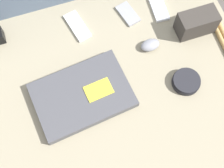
{
  "coord_description": "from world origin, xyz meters",
  "views": [
    {
      "loc": [
        -0.12,
        -0.37,
        1.12
      ],
      "look_at": [
        0.0,
        0.0,
        0.13
      ],
      "focal_mm": 50.0,
      "sensor_mm": 36.0,
      "label": 1
    }
  ],
  "objects_px": {
    "laptop": "(82,95)",
    "camera_pouch": "(197,23)",
    "speaker_puck": "(186,82)",
    "phone_small": "(158,8)",
    "computer_mouse": "(150,45)",
    "phone_silver": "(128,14)",
    "phone_black": "(77,26)"
  },
  "relations": [
    {
      "from": "computer_mouse",
      "to": "phone_black",
      "type": "distance_m",
      "value": 0.28
    },
    {
      "from": "speaker_puck",
      "to": "phone_small",
      "type": "xyz_separation_m",
      "value": [
        0.02,
        0.32,
        -0.01
      ]
    },
    {
      "from": "speaker_puck",
      "to": "phone_silver",
      "type": "xyz_separation_m",
      "value": [
        -0.1,
        0.33,
        -0.01
      ]
    },
    {
      "from": "phone_silver",
      "to": "phone_small",
      "type": "bearing_deg",
      "value": -18.87
    },
    {
      "from": "speaker_puck",
      "to": "phone_black",
      "type": "distance_m",
      "value": 0.45
    },
    {
      "from": "laptop",
      "to": "phone_black",
      "type": "xyz_separation_m",
      "value": [
        0.06,
        0.27,
        -0.01
      ]
    },
    {
      "from": "laptop",
      "to": "phone_silver",
      "type": "xyz_separation_m",
      "value": [
        0.26,
        0.26,
        -0.01
      ]
    },
    {
      "from": "speaker_puck",
      "to": "camera_pouch",
      "type": "height_order",
      "value": "camera_pouch"
    },
    {
      "from": "speaker_puck",
      "to": "phone_small",
      "type": "height_order",
      "value": "speaker_puck"
    },
    {
      "from": "phone_silver",
      "to": "speaker_puck",
      "type": "bearing_deg",
      "value": -87.61
    },
    {
      "from": "camera_pouch",
      "to": "phone_silver",
      "type": "bearing_deg",
      "value": 146.58
    },
    {
      "from": "phone_black",
      "to": "camera_pouch",
      "type": "relative_size",
      "value": 0.98
    },
    {
      "from": "computer_mouse",
      "to": "phone_black",
      "type": "bearing_deg",
      "value": 140.07
    },
    {
      "from": "phone_small",
      "to": "phone_silver",
      "type": "bearing_deg",
      "value": 178.93
    },
    {
      "from": "computer_mouse",
      "to": "phone_small",
      "type": "distance_m",
      "value": 0.17
    },
    {
      "from": "laptop",
      "to": "camera_pouch",
      "type": "bearing_deg",
      "value": 8.7
    },
    {
      "from": "speaker_puck",
      "to": "phone_silver",
      "type": "bearing_deg",
      "value": 106.37
    },
    {
      "from": "speaker_puck",
      "to": "phone_small",
      "type": "bearing_deg",
      "value": 85.67
    },
    {
      "from": "phone_silver",
      "to": "phone_small",
      "type": "distance_m",
      "value": 0.12
    },
    {
      "from": "laptop",
      "to": "computer_mouse",
      "type": "bearing_deg",
      "value": 14.29
    },
    {
      "from": "laptop",
      "to": "phone_black",
      "type": "height_order",
      "value": "laptop"
    },
    {
      "from": "laptop",
      "to": "speaker_puck",
      "type": "xyz_separation_m",
      "value": [
        0.35,
        -0.06,
        -0.0
      ]
    },
    {
      "from": "laptop",
      "to": "phone_silver",
      "type": "distance_m",
      "value": 0.37
    },
    {
      "from": "computer_mouse",
      "to": "phone_silver",
      "type": "xyz_separation_m",
      "value": [
        -0.03,
        0.16,
        -0.01
      ]
    },
    {
      "from": "phone_silver",
      "to": "camera_pouch",
      "type": "relative_size",
      "value": 0.79
    },
    {
      "from": "phone_small",
      "to": "camera_pouch",
      "type": "height_order",
      "value": "camera_pouch"
    },
    {
      "from": "speaker_puck",
      "to": "phone_black",
      "type": "relative_size",
      "value": 0.72
    },
    {
      "from": "laptop",
      "to": "speaker_puck",
      "type": "height_order",
      "value": "laptop"
    },
    {
      "from": "laptop",
      "to": "phone_small",
      "type": "relative_size",
      "value": 2.7
    },
    {
      "from": "computer_mouse",
      "to": "phone_silver",
      "type": "distance_m",
      "value": 0.16
    },
    {
      "from": "phone_black",
      "to": "laptop",
      "type": "bearing_deg",
      "value": -115.12
    },
    {
      "from": "phone_silver",
      "to": "camera_pouch",
      "type": "height_order",
      "value": "camera_pouch"
    }
  ]
}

